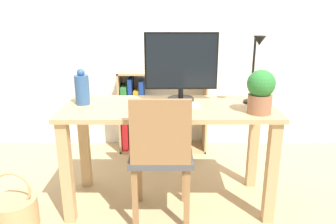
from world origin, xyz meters
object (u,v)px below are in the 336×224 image
(desk_lamp, at_px, (255,63))
(chair, at_px, (160,153))
(keyboard, at_px, (176,105))
(potted_plant, at_px, (260,91))
(basket, at_px, (14,212))
(bookshelf, at_px, (146,115))
(monitor, at_px, (180,64))
(vase, at_px, (81,89))

(desk_lamp, xyz_separation_m, chair, (-0.62, -0.23, -0.53))
(keyboard, height_order, potted_plant, potted_plant)
(basket, bearing_deg, desk_lamp, 11.61)
(desk_lamp, bearing_deg, chair, -159.16)
(bookshelf, bearing_deg, chair, -82.04)
(keyboard, distance_m, potted_plant, 0.55)
(monitor, distance_m, potted_plant, 0.58)
(chair, xyz_separation_m, bookshelf, (-0.16, 1.18, -0.12))
(basket, bearing_deg, bookshelf, 58.60)
(vase, height_order, chair, vase)
(potted_plant, xyz_separation_m, basket, (-1.55, -0.15, -0.76))
(basket, bearing_deg, keyboard, 15.83)
(vase, bearing_deg, chair, -26.30)
(keyboard, bearing_deg, chair, -116.04)
(keyboard, distance_m, vase, 0.65)
(desk_lamp, distance_m, bookshelf, 1.39)
(monitor, xyz_separation_m, vase, (-0.67, -0.11, -0.15))
(vase, distance_m, basket, 0.90)
(desk_lamp, relative_size, chair, 0.54)
(monitor, bearing_deg, bookshelf, 110.60)
(potted_plant, relative_size, bookshelf, 0.32)
(monitor, bearing_deg, keyboard, -101.14)
(chair, bearing_deg, bookshelf, 100.27)
(chair, relative_size, bookshelf, 1.03)
(basket, bearing_deg, vase, 41.42)
(potted_plant, distance_m, basket, 1.73)
(monitor, xyz_separation_m, basket, (-1.07, -0.46, -0.88))
(monitor, distance_m, basket, 1.46)
(vase, relative_size, desk_lamp, 0.53)
(potted_plant, height_order, basket, potted_plant)
(keyboard, bearing_deg, basket, -164.17)
(monitor, relative_size, desk_lamp, 1.10)
(keyboard, bearing_deg, bookshelf, 105.44)
(monitor, xyz_separation_m, keyboard, (-0.03, -0.17, -0.25))
(keyboard, bearing_deg, vase, 175.03)
(monitor, height_order, desk_lamp, monitor)
(desk_lamp, distance_m, basket, 1.82)
(vase, bearing_deg, desk_lamp, -1.54)
(vase, height_order, basket, vase)
(potted_plant, bearing_deg, chair, -174.31)
(bookshelf, relative_size, basket, 2.16)
(keyboard, distance_m, basket, 1.25)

